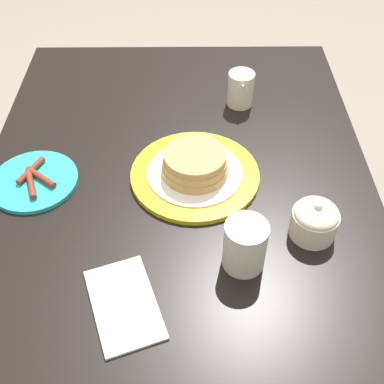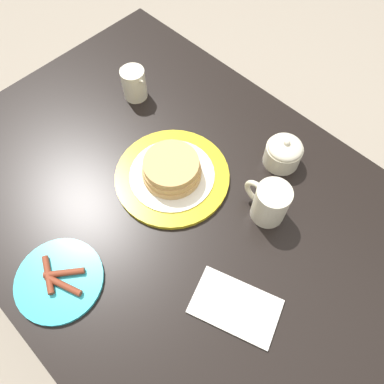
% 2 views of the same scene
% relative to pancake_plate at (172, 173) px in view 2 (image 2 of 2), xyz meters
% --- Properties ---
extents(ground_plane, '(8.00, 8.00, 0.00)m').
position_rel_pancake_plate_xyz_m(ground_plane, '(-0.05, 0.04, -0.80)').
color(ground_plane, gray).
extents(dining_table, '(1.23, 0.87, 0.77)m').
position_rel_pancake_plate_xyz_m(dining_table, '(-0.05, 0.04, -0.16)').
color(dining_table, black).
rests_on(dining_table, ground_plane).
extents(pancake_plate, '(0.29, 0.29, 0.07)m').
position_rel_pancake_plate_xyz_m(pancake_plate, '(0.00, 0.00, 0.00)').
color(pancake_plate, gold).
rests_on(pancake_plate, dining_table).
extents(side_plate_bacon, '(0.19, 0.19, 0.02)m').
position_rel_pancake_plate_xyz_m(side_plate_bacon, '(-0.02, 0.35, -0.02)').
color(side_plate_bacon, '#2DADBC').
rests_on(side_plate_bacon, dining_table).
extents(coffee_mug, '(0.12, 0.08, 0.10)m').
position_rel_pancake_plate_xyz_m(coffee_mug, '(-0.23, -0.09, 0.03)').
color(coffee_mug, beige).
rests_on(coffee_mug, dining_table).
extents(creamer_pitcher, '(0.11, 0.07, 0.10)m').
position_rel_pancake_plate_xyz_m(creamer_pitcher, '(0.27, -0.12, 0.02)').
color(creamer_pitcher, beige).
rests_on(creamer_pitcher, dining_table).
extents(sugar_bowl, '(0.09, 0.09, 0.09)m').
position_rel_pancake_plate_xyz_m(sugar_bowl, '(-0.16, -0.23, 0.02)').
color(sugar_bowl, beige).
rests_on(sugar_bowl, dining_table).
extents(napkin, '(0.21, 0.16, 0.01)m').
position_rel_pancake_plate_xyz_m(napkin, '(-0.32, 0.13, -0.02)').
color(napkin, silver).
rests_on(napkin, dining_table).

